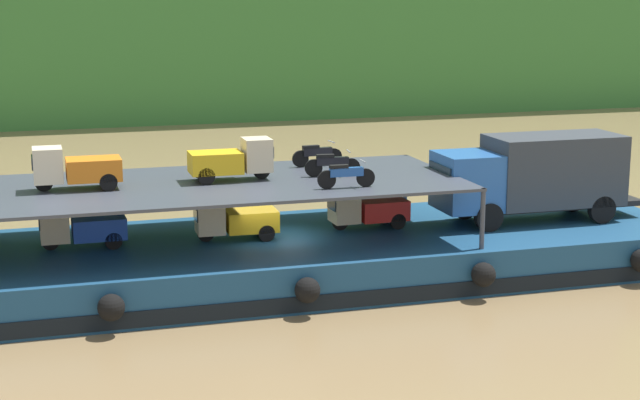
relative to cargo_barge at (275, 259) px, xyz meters
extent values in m
plane|color=olive|center=(0.00, 0.04, -0.75)|extent=(400.00, 400.00, 0.00)
cube|color=navy|center=(0.00, 0.04, 0.00)|extent=(29.10, 7.71, 1.50)
cube|color=black|center=(0.00, -3.84, -0.40)|extent=(28.52, 0.06, 0.50)
sphere|color=black|center=(-5.82, -4.05, 0.10)|extent=(0.79, 0.79, 0.79)
sphere|color=black|center=(0.00, -4.05, 0.10)|extent=(0.79, 0.79, 0.79)
sphere|color=black|center=(5.82, -4.05, 0.10)|extent=(0.79, 0.79, 0.79)
cube|color=#285BA3|center=(6.95, -0.21, 2.35)|extent=(2.01, 2.19, 2.00)
cube|color=#192833|center=(5.92, -0.21, 2.70)|extent=(0.07, 1.84, 0.60)
cube|color=#33383D|center=(10.35, -0.23, 2.60)|extent=(4.81, 2.32, 2.50)
cube|color=black|center=(10.35, -0.23, 1.30)|extent=(6.81, 1.41, 0.20)
cylinder|color=black|center=(7.35, 0.80, 1.25)|extent=(1.00, 0.28, 1.00)
cylinder|color=black|center=(7.34, -1.22, 1.25)|extent=(1.00, 0.28, 1.00)
cylinder|color=black|center=(11.79, 0.78, 1.25)|extent=(1.00, 0.28, 1.00)
cylinder|color=black|center=(11.78, -1.24, 1.25)|extent=(1.00, 0.28, 1.00)
cylinder|color=#383D47|center=(6.07, 3.41, 1.75)|extent=(0.16, 0.16, 2.00)
cylinder|color=#383D47|center=(6.07, -3.34, 1.75)|extent=(0.16, 0.16, 2.00)
cube|color=#383D47|center=(-3.80, 0.04, 2.70)|extent=(19.90, 6.91, 0.10)
cube|color=#1E47B7|center=(-5.74, 0.54, 1.38)|extent=(1.71, 1.21, 0.70)
cube|color=beige|center=(-7.14, 0.53, 1.58)|extent=(0.91, 1.01, 1.10)
cube|color=#19232D|center=(-7.61, 0.52, 1.69)|extent=(0.05, 0.85, 0.38)
cylinder|color=black|center=(-7.29, 0.53, 1.03)|extent=(0.56, 0.14, 0.56)
cylinder|color=black|center=(-5.34, 1.07, 1.03)|extent=(0.56, 0.14, 0.56)
cylinder|color=black|center=(-5.33, 0.01, 1.03)|extent=(0.56, 0.14, 0.56)
cube|color=gold|center=(-0.75, 0.14, 1.38)|extent=(1.73, 1.25, 0.70)
cube|color=beige|center=(-2.15, 0.18, 1.58)|extent=(0.93, 1.02, 1.10)
cube|color=#19232D|center=(-2.62, 0.19, 1.69)|extent=(0.06, 0.85, 0.38)
cylinder|color=black|center=(-2.30, 0.19, 1.03)|extent=(0.56, 0.16, 0.56)
cylinder|color=black|center=(-0.34, 0.66, 1.03)|extent=(0.56, 0.16, 0.56)
cylinder|color=black|center=(-0.37, -0.40, 1.03)|extent=(0.56, 0.16, 0.56)
cube|color=red|center=(4.03, 0.48, 1.38)|extent=(1.73, 1.25, 0.70)
cube|color=#C6B793|center=(2.63, 0.44, 1.58)|extent=(0.93, 1.03, 1.10)
cube|color=#19232D|center=(2.16, 0.42, 1.69)|extent=(0.06, 0.85, 0.38)
cylinder|color=black|center=(2.48, 0.43, 1.03)|extent=(0.56, 0.16, 0.56)
cylinder|color=black|center=(4.41, 1.02, 1.03)|extent=(0.56, 0.16, 0.56)
cylinder|color=black|center=(4.44, -0.04, 1.03)|extent=(0.56, 0.16, 0.56)
cube|color=orange|center=(-5.84, 0.18, 3.38)|extent=(1.71, 1.21, 0.70)
cube|color=beige|center=(-7.24, 0.19, 3.58)|extent=(0.91, 1.01, 1.10)
cube|color=#19232D|center=(-7.71, 0.19, 3.69)|extent=(0.05, 0.85, 0.38)
cylinder|color=black|center=(-7.39, 0.19, 3.03)|extent=(0.56, 0.14, 0.56)
cylinder|color=black|center=(-5.44, 0.71, 3.03)|extent=(0.56, 0.14, 0.56)
cylinder|color=black|center=(-5.45, -0.35, 3.03)|extent=(0.56, 0.14, 0.56)
cube|color=gold|center=(-1.90, 0.28, 3.38)|extent=(1.71, 1.22, 0.70)
cube|color=beige|center=(-0.50, 0.27, 3.58)|extent=(0.91, 1.01, 1.10)
cube|color=#19232D|center=(-0.03, 0.26, 3.69)|extent=(0.05, 0.85, 0.38)
cylinder|color=black|center=(-0.35, 0.27, 3.03)|extent=(0.56, 0.15, 0.56)
cylinder|color=black|center=(-2.31, -0.24, 3.03)|extent=(0.56, 0.15, 0.56)
cylinder|color=black|center=(-2.30, 0.82, 3.03)|extent=(0.56, 0.15, 0.56)
cylinder|color=black|center=(2.53, -2.05, 3.05)|extent=(0.60, 0.11, 0.60)
cylinder|color=black|center=(1.23, -2.02, 3.05)|extent=(0.60, 0.11, 0.60)
cube|color=#1E4C99|center=(1.88, -2.03, 3.27)|extent=(1.10, 0.23, 0.28)
cube|color=black|center=(1.63, -2.03, 3.45)|extent=(0.60, 0.21, 0.12)
cylinder|color=#B2B2B7|center=(2.43, -2.05, 3.60)|extent=(0.05, 0.55, 0.04)
cylinder|color=black|center=(2.71, -0.04, 3.05)|extent=(0.61, 0.18, 0.60)
cylinder|color=black|center=(1.42, 0.12, 3.05)|extent=(0.61, 0.18, 0.60)
cube|color=black|center=(2.07, 0.04, 3.27)|extent=(1.12, 0.34, 0.28)
cube|color=black|center=(1.82, 0.07, 3.45)|extent=(0.62, 0.28, 0.12)
cylinder|color=#B2B2B7|center=(2.61, -0.03, 3.60)|extent=(0.11, 0.55, 0.04)
cylinder|color=black|center=(2.79, 2.18, 3.05)|extent=(0.61, 0.16, 0.60)
cylinder|color=black|center=(1.50, 2.05, 3.05)|extent=(0.61, 0.16, 0.60)
cube|color=black|center=(2.14, 2.11, 3.27)|extent=(1.11, 0.31, 0.28)
cube|color=black|center=(1.90, 2.09, 3.45)|extent=(0.62, 0.26, 0.12)
cylinder|color=#B2B2B7|center=(2.69, 2.17, 3.60)|extent=(0.10, 0.55, 0.04)
camera|label=1|loc=(-7.97, -31.92, 9.02)|focal=56.36mm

